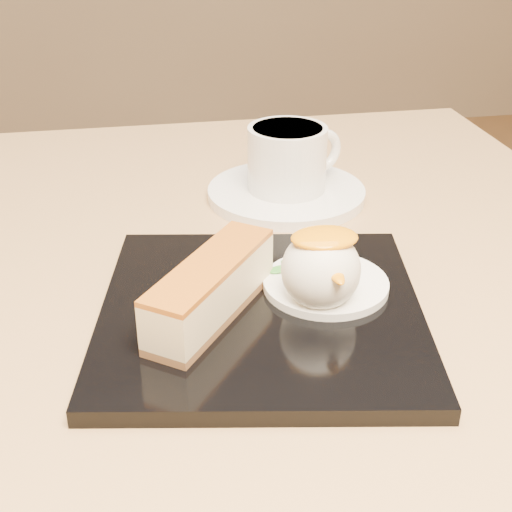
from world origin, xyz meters
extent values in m
cube|color=olive|center=(0.00, 0.00, 0.70)|extent=(0.80, 0.80, 0.04)
cube|color=black|center=(0.06, -0.05, 0.73)|extent=(0.25, 0.25, 0.01)
cube|color=brown|center=(0.02, -0.06, 0.73)|extent=(0.10, 0.12, 0.01)
cube|color=beige|center=(0.02, -0.06, 0.75)|extent=(0.10, 0.12, 0.03)
cube|color=#993C10|center=(0.02, -0.06, 0.77)|extent=(0.10, 0.12, 0.00)
cylinder|color=white|center=(0.11, -0.04, 0.73)|extent=(0.09, 0.09, 0.01)
sphere|color=white|center=(0.10, -0.06, 0.76)|extent=(0.05, 0.05, 0.05)
ellipsoid|color=orange|center=(0.10, -0.06, 0.78)|extent=(0.05, 0.03, 0.01)
ellipsoid|color=green|center=(0.08, -0.02, 0.74)|extent=(0.02, 0.02, 0.00)
ellipsoid|color=green|center=(0.09, -0.01, 0.74)|extent=(0.02, 0.02, 0.00)
ellipsoid|color=green|center=(0.07, -0.01, 0.74)|extent=(0.01, 0.02, 0.00)
cylinder|color=white|center=(0.12, 0.15, 0.72)|extent=(0.15, 0.15, 0.01)
cylinder|color=white|center=(0.12, 0.15, 0.76)|extent=(0.07, 0.07, 0.06)
cylinder|color=black|center=(0.12, 0.15, 0.79)|extent=(0.06, 0.06, 0.00)
torus|color=white|center=(0.16, 0.17, 0.76)|extent=(0.04, 0.02, 0.04)
camera|label=1|loc=(-0.02, -0.46, 1.00)|focal=50.00mm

